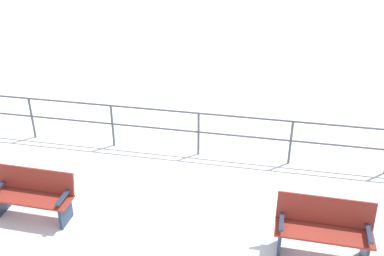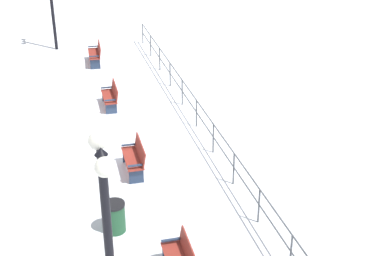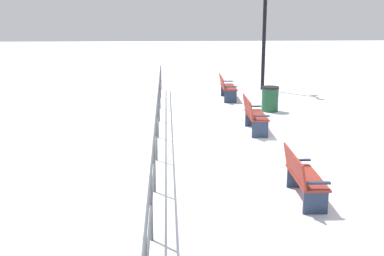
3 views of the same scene
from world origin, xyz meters
name	(u,v)px [view 2 (image 2 of 3)]	position (x,y,z in m)	size (l,w,h in m)	color
ground_plane	(122,135)	(0.00, 0.00, 0.00)	(80.00, 80.00, 0.00)	white
bench_nearest	(96,54)	(-0.02, -7.42, 0.48)	(0.65, 1.63, 0.90)	maroon
bench_second	(111,96)	(0.00, -2.47, 0.45)	(0.55, 1.46, 0.87)	maroon
bench_third	(135,157)	(-0.01, 2.48, 0.49)	(0.57, 1.52, 0.95)	maroon
lamppost_middle	(107,229)	(1.60, 9.58, 3.27)	(0.31, 1.15, 4.82)	black
waterfront_railing	(196,108)	(-2.62, 0.00, 0.69)	(0.05, 19.61, 1.02)	#4C5156
trash_bin	(115,217)	(1.02, 5.22, 0.41)	(0.57, 0.57, 0.82)	#1E4C2D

